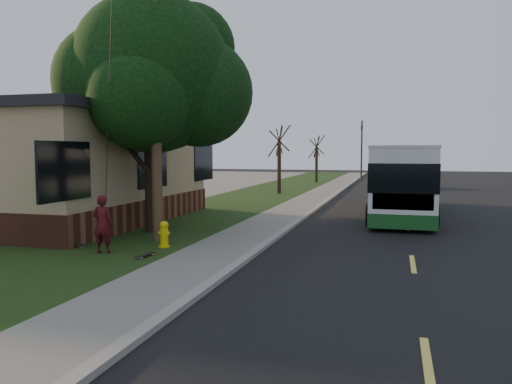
% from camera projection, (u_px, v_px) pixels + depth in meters
% --- Properties ---
extents(ground, '(120.00, 120.00, 0.00)m').
position_uv_depth(ground, '(254.00, 255.00, 13.16)').
color(ground, black).
rests_on(ground, ground).
extents(road, '(8.00, 80.00, 0.01)m').
position_uv_depth(road, '(405.00, 214.00, 21.68)').
color(road, black).
rests_on(road, ground).
extents(curb, '(0.25, 80.00, 0.12)m').
position_uv_depth(curb, '(314.00, 210.00, 22.75)').
color(curb, gray).
rests_on(curb, ground).
extents(sidewalk, '(2.00, 80.00, 0.08)m').
position_uv_depth(sidewalk, '(293.00, 210.00, 23.02)').
color(sidewalk, slate).
rests_on(sidewalk, ground).
extents(grass_verge, '(5.00, 80.00, 0.07)m').
position_uv_depth(grass_verge, '(221.00, 207.00, 23.96)').
color(grass_verge, black).
rests_on(grass_verge, ground).
extents(building_lot, '(15.00, 80.00, 0.04)m').
position_uv_depth(building_lot, '(45.00, 202.00, 26.66)').
color(building_lot, slate).
rests_on(building_lot, ground).
extents(fire_hydrant, '(0.32, 0.32, 0.74)m').
position_uv_depth(fire_hydrant, '(164.00, 234.00, 13.82)').
color(fire_hydrant, yellow).
rests_on(fire_hydrant, grass_verge).
extents(utility_pole, '(2.86, 3.21, 9.07)m').
position_uv_depth(utility_pole, '(155.00, 86.00, 14.62)').
color(utility_pole, '#473321').
rests_on(utility_pole, ground).
extents(leafy_tree, '(6.30, 6.00, 7.80)m').
position_uv_depth(leafy_tree, '(154.00, 77.00, 16.40)').
color(leafy_tree, black).
rests_on(leafy_tree, grass_verge).
extents(bare_tree_near, '(1.38, 1.21, 4.31)m').
position_uv_depth(bare_tree_near, '(279.00, 160.00, 31.20)').
color(bare_tree_near, black).
rests_on(bare_tree_near, grass_verge).
extents(bare_tree_far, '(1.38, 1.21, 4.03)m').
position_uv_depth(bare_tree_far, '(316.00, 160.00, 42.59)').
color(bare_tree_far, black).
rests_on(bare_tree_far, grass_verge).
extents(traffic_signal, '(0.18, 0.22, 5.50)m').
position_uv_depth(traffic_signal, '(362.00, 146.00, 45.39)').
color(traffic_signal, '#2D2D30').
rests_on(traffic_signal, ground).
extents(transit_bus, '(2.49, 10.80, 2.93)m').
position_uv_depth(transit_bus, '(401.00, 178.00, 21.43)').
color(transit_bus, silver).
rests_on(transit_bus, ground).
extents(skateboarder, '(0.59, 0.41, 1.53)m').
position_uv_depth(skateboarder, '(103.00, 224.00, 13.02)').
color(skateboarder, '#450D13').
rests_on(skateboarder, grass_verge).
extents(skateboard_main, '(0.26, 0.72, 0.07)m').
position_uv_depth(skateboard_main, '(145.00, 255.00, 12.58)').
color(skateboard_main, black).
rests_on(skateboard_main, grass_verge).
extents(skateboard_spare, '(0.80, 0.53, 0.07)m').
position_uv_depth(skateboard_spare, '(75.00, 244.00, 13.99)').
color(skateboard_spare, black).
rests_on(skateboard_spare, grass_verge).
extents(dumpster, '(1.95, 1.74, 1.43)m').
position_uv_depth(dumpster, '(138.00, 193.00, 23.29)').
color(dumpster, black).
rests_on(dumpster, building_lot).
extents(distant_car, '(2.16, 4.57, 1.51)m').
position_uv_depth(distant_car, '(387.00, 177.00, 37.65)').
color(distant_car, black).
rests_on(distant_car, ground).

